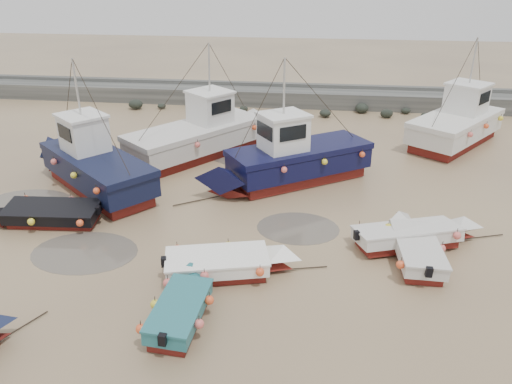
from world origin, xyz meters
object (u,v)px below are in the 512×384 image
cabin_boat_2 (289,158)px  dinghy_6 (414,244)px  dinghy_3 (416,234)px  cabin_boat_0 (91,162)px  dinghy_5 (228,262)px  dinghy_2 (182,303)px  cabin_boat_1 (204,133)px  dinghy_4 (45,212)px  cabin_boat_3 (460,122)px  person (139,167)px

cabin_boat_2 → dinghy_6: bearing=-174.6°
dinghy_3 → cabin_boat_0: size_ratio=0.71×
dinghy_5 → dinghy_2: bearing=-35.5°
dinghy_6 → cabin_boat_1: 14.28m
dinghy_2 → dinghy_5: size_ratio=0.89×
dinghy_5 → dinghy_6: 7.08m
dinghy_4 → cabin_boat_0: bearing=-11.5°
dinghy_2 → cabin_boat_2: 11.26m
dinghy_5 → cabin_boat_3: 19.75m
cabin_boat_0 → dinghy_5: bearing=-89.5°
dinghy_2 → dinghy_5: bearing=71.8°
dinghy_4 → cabin_boat_0: size_ratio=0.72×
cabin_boat_0 → cabin_boat_3: size_ratio=0.96×
dinghy_3 → dinghy_5: same height
dinghy_5 → cabin_boat_0: bearing=-144.6°
dinghy_3 → dinghy_4: (-15.37, -0.05, 0.00)m
cabin_boat_0 → person: (1.26, 2.81, -1.33)m
dinghy_4 → person: dinghy_4 is taller
dinghy_5 → dinghy_6: same height
dinghy_2 → cabin_boat_0: 11.56m
cabin_boat_1 → person: (-3.14, -2.50, -1.30)m
cabin_boat_1 → dinghy_3: bearing=-3.2°
dinghy_6 → cabin_boat_1: cabin_boat_1 is taller
cabin_boat_2 → person: (-8.25, 1.07, -1.33)m
dinghy_3 → cabin_boat_3: 13.91m
dinghy_6 → cabin_boat_0: size_ratio=0.66×
cabin_boat_3 → dinghy_5: bearing=-88.6°
dinghy_2 → cabin_boat_3: 22.35m
dinghy_6 → cabin_boat_2: size_ratio=0.62×
dinghy_4 → cabin_boat_0: 3.94m
dinghy_5 → cabin_boat_3: size_ratio=0.64×
cabin_boat_2 → cabin_boat_1: bearing=21.1°
dinghy_6 → dinghy_5: bearing=-165.1°
dinghy_2 → cabin_boat_2: size_ratio=0.56×
cabin_boat_1 → dinghy_4: bearing=-80.4°
person → cabin_boat_0: bearing=27.3°
cabin_boat_0 → dinghy_4: bearing=-146.6°
dinghy_3 → cabin_boat_3: (4.56, 13.11, 0.79)m
dinghy_4 → cabin_boat_3: 23.90m
dinghy_2 → dinghy_4: 9.19m
dinghy_4 → dinghy_3: bearing=-94.1°
dinghy_3 → dinghy_6: 0.82m
dinghy_4 → cabin_boat_2: cabin_boat_2 is taller
cabin_boat_1 → cabin_boat_2: (5.11, -3.57, 0.03)m
dinghy_4 → dinghy_6: same height
dinghy_4 → dinghy_6: 15.19m
cabin_boat_0 → person: 3.35m
dinghy_5 → cabin_boat_1: bearing=-178.1°
dinghy_5 → cabin_boat_1: (-3.53, 12.00, 0.75)m
person → dinghy_3: bearing=115.7°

